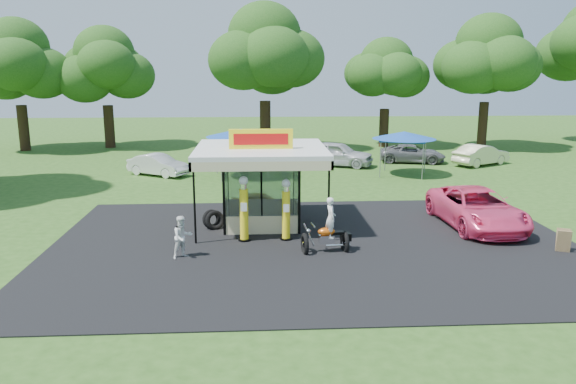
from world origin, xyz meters
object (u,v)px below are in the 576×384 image
gas_pump_right (286,211)px  pink_sedan (477,208)px  gas_pump_left (244,211)px  bg_car_b (289,153)px  a_frame_sign (563,241)px  motorcycle (329,230)px  spectator_west (182,237)px  tent_east (404,136)px  bg_car_a (158,165)px  tent_west (241,133)px  bg_car_d (412,154)px  bg_car_e (481,155)px  bg_car_c (337,154)px  kiosk_car (261,202)px  gas_station_kiosk (261,184)px

gas_pump_right → pink_sedan: (8.15, 1.48, -0.36)m
gas_pump_left → bg_car_b: gas_pump_left is taller
a_frame_sign → motorcycle: bearing=-160.0°
spectator_west → tent_east: (11.85, 15.19, 1.72)m
pink_sedan → bg_car_b: pink_sedan is taller
spectator_west → bg_car_a: (-3.52, 15.96, -0.11)m
spectator_west → tent_west: bearing=49.2°
motorcycle → bg_car_d: 21.35m
motorcycle → bg_car_e: (12.99, 18.21, -0.11)m
bg_car_c → tent_east: tent_east is taller
pink_sedan → bg_car_c: size_ratio=1.18×
motorcycle → bg_car_b: bearing=83.9°
pink_sedan → spectator_west: 12.38m
kiosk_car → bg_car_a: size_ratio=0.70×
bg_car_b → tent_east: bearing=-110.2°
gas_pump_right → tent_west: 13.56m
gas_station_kiosk → kiosk_car: (-0.00, 2.21, -1.30)m
tent_west → gas_pump_right: bearing=-81.3°
motorcycle → bg_car_d: size_ratio=0.46×
kiosk_car → tent_west: (-1.11, 8.85, 2.23)m
bg_car_c → gas_pump_left: bearing=-177.3°
a_frame_sign → tent_west: bearing=151.7°
gas_pump_left → bg_car_e: (16.09, 16.74, -0.52)m
gas_station_kiosk → kiosk_car: gas_station_kiosk is taller
kiosk_car → bg_car_d: (10.94, 13.59, 0.16)m
a_frame_sign → bg_car_b: 21.94m
kiosk_car → bg_car_c: size_ratio=0.57×
gas_station_kiosk → bg_car_b: size_ratio=1.07×
bg_car_a → bg_car_c: bearing=-44.8°
spectator_west → tent_east: size_ratio=0.39×
pink_sedan → bg_car_a: pink_sedan is taller
gas_pump_left → pink_sedan: bearing=8.9°
spectator_west → bg_car_c: 20.48m
pink_sedan → bg_car_e: (6.31, 15.22, -0.09)m
gas_pump_left → gas_pump_right: gas_pump_left is taller
gas_pump_left → bg_car_c: 18.01m
pink_sedan → tent_east: size_ratio=1.48×
bg_car_c → bg_car_e: size_ratio=1.13×
spectator_west → bg_car_b: spectator_west is taller
bg_car_d → a_frame_sign: bearing=-166.5°
kiosk_car → tent_west: bearing=7.2°
bg_car_b → bg_car_e: bearing=-81.8°
bg_car_d → tent_west: 13.11m
bg_car_c → tent_east: bearing=-112.0°
tent_west → gas_station_kiosk: bearing=-84.3°
bg_car_b → gas_station_kiosk: bearing=-173.6°
a_frame_sign → bg_car_c: size_ratio=0.17×
kiosk_car → tent_east: tent_east is taller
bg_car_e → bg_car_a: bearing=66.4°
gas_station_kiosk → pink_sedan: bearing=-5.0°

